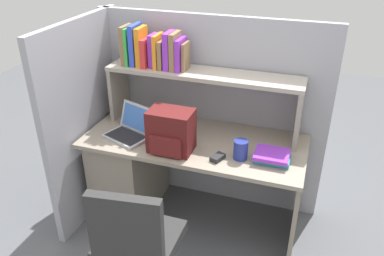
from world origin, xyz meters
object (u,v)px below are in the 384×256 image
(laptop, at_px, (130,130))
(office_chair, at_px, (138,255))
(computer_mouse, at_px, (218,157))
(snack_canister, at_px, (241,150))
(backpack, at_px, (171,132))
(paper_cup, at_px, (167,129))

(laptop, distance_m, office_chair, 0.94)
(computer_mouse, xyz_separation_m, snack_canister, (0.14, 0.07, 0.05))
(backpack, height_order, snack_canister, backpack)
(laptop, relative_size, office_chair, 0.41)
(backpack, xyz_separation_m, paper_cup, (-0.11, 0.19, -0.10))
(laptop, bearing_deg, backpack, -14.54)
(laptop, xyz_separation_m, backpack, (0.36, -0.09, 0.09))
(snack_canister, bearing_deg, backpack, -174.24)
(snack_canister, bearing_deg, paper_cup, 166.02)
(backpack, relative_size, computer_mouse, 2.88)
(paper_cup, relative_size, snack_canister, 0.66)
(backpack, xyz_separation_m, office_chair, (0.04, -0.66, -0.48))
(paper_cup, xyz_separation_m, office_chair, (0.15, -0.86, -0.38))
(laptop, xyz_separation_m, snack_canister, (0.83, -0.04, 0.02))
(computer_mouse, relative_size, snack_canister, 0.78)
(backpack, relative_size, paper_cup, 3.41)
(computer_mouse, bearing_deg, snack_canister, 46.59)
(snack_canister, bearing_deg, office_chair, -121.29)
(paper_cup, bearing_deg, computer_mouse, -25.18)
(laptop, relative_size, snack_canister, 2.85)
(paper_cup, distance_m, snack_canister, 0.61)
(laptop, height_order, computer_mouse, laptop)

